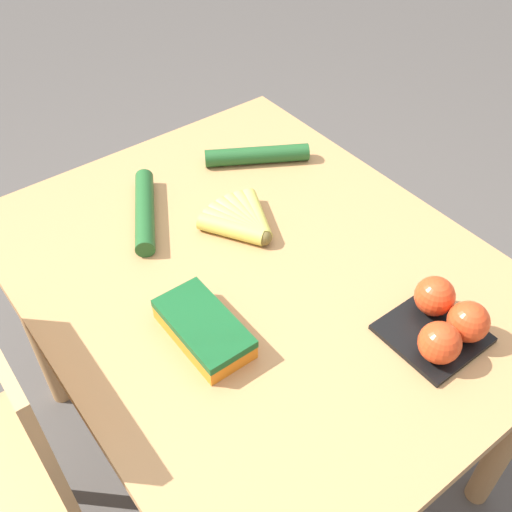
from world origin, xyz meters
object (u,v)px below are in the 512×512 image
(tomato_pack, at_px, (445,322))
(carrot_bag, at_px, (203,327))
(banana_bunch, at_px, (243,221))
(cucumber_near, at_px, (257,155))
(cucumber_far, at_px, (145,211))

(tomato_pack, height_order, carrot_bag, tomato_pack)
(banana_bunch, xyz_separation_m, tomato_pack, (-0.47, -0.11, 0.02))
(banana_bunch, bearing_deg, tomato_pack, -166.54)
(tomato_pack, bearing_deg, cucumber_near, -5.79)
(carrot_bag, distance_m, cucumber_near, 0.57)
(tomato_pack, distance_m, cucumber_far, 0.69)
(tomato_pack, distance_m, cucumber_near, 0.65)
(banana_bunch, relative_size, carrot_bag, 0.88)
(banana_bunch, bearing_deg, cucumber_near, -44.44)
(tomato_pack, bearing_deg, carrot_bag, 52.92)
(cucumber_near, distance_m, cucumber_far, 0.33)
(banana_bunch, distance_m, cucumber_near, 0.25)
(cucumber_near, bearing_deg, cucumber_far, 93.34)
(tomato_pack, xyz_separation_m, cucumber_far, (0.63, 0.27, -0.02))
(carrot_bag, bearing_deg, tomato_pack, -127.08)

